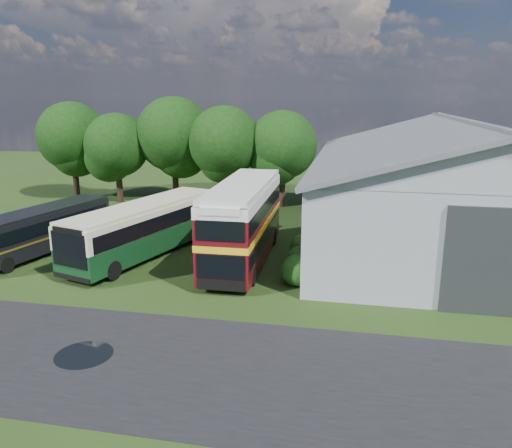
% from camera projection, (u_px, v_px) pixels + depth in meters
% --- Properties ---
extents(ground, '(120.00, 120.00, 0.00)m').
position_uv_depth(ground, '(152.00, 324.00, 21.66)').
color(ground, '#1C310F').
rests_on(ground, ground).
extents(asphalt_road, '(60.00, 8.00, 0.02)m').
position_uv_depth(asphalt_road, '(196.00, 368.00, 18.24)').
color(asphalt_road, black).
rests_on(asphalt_road, ground).
extents(puddle, '(2.20, 2.20, 0.01)m').
position_uv_depth(puddle, '(84.00, 355.00, 19.11)').
color(puddle, black).
rests_on(puddle, ground).
extents(storage_shed, '(18.80, 24.80, 8.15)m').
position_uv_depth(storage_shed, '(458.00, 181.00, 32.91)').
color(storage_shed, gray).
rests_on(storage_shed, ground).
extents(tree_left_a, '(6.46, 6.46, 9.12)m').
position_uv_depth(tree_left_a, '(72.00, 137.00, 46.89)').
color(tree_left_a, black).
rests_on(tree_left_a, ground).
extents(tree_left_b, '(5.78, 5.78, 8.16)m').
position_uv_depth(tree_left_b, '(117.00, 145.00, 45.13)').
color(tree_left_b, black).
rests_on(tree_left_b, ground).
extents(tree_mid, '(6.80, 6.80, 9.60)m').
position_uv_depth(tree_mid, '(174.00, 135.00, 45.18)').
color(tree_mid, black).
rests_on(tree_mid, ground).
extents(tree_right_a, '(6.26, 6.26, 8.83)m').
position_uv_depth(tree_right_a, '(224.00, 142.00, 43.39)').
color(tree_right_a, black).
rests_on(tree_right_a, ground).
extents(tree_right_b, '(5.98, 5.98, 8.45)m').
position_uv_depth(tree_right_b, '(282.00, 145.00, 43.26)').
color(tree_right_b, black).
rests_on(tree_right_b, ground).
extents(shrub_front, '(1.70, 1.70, 1.70)m').
position_uv_depth(shrub_front, '(297.00, 284.00, 26.28)').
color(shrub_front, '#194714').
rests_on(shrub_front, ground).
extents(shrub_mid, '(1.60, 1.60, 1.60)m').
position_uv_depth(shrub_mid, '(301.00, 271.00, 28.18)').
color(shrub_mid, '#194714').
rests_on(shrub_mid, ground).
extents(shrub_back, '(1.80, 1.80, 1.80)m').
position_uv_depth(shrub_back, '(305.00, 260.00, 30.08)').
color(shrub_back, '#194714').
rests_on(shrub_back, ground).
extents(bus_green_single, '(5.95, 12.19, 3.28)m').
position_uv_depth(bus_green_single, '(145.00, 228.00, 30.60)').
color(bus_green_single, black).
rests_on(bus_green_single, ground).
extents(bus_maroon_double, '(3.06, 11.16, 4.77)m').
position_uv_depth(bus_maroon_double, '(243.00, 223.00, 29.33)').
color(bus_maroon_double, black).
rests_on(bus_maroon_double, ground).
extents(bus_dark_single, '(4.49, 10.46, 2.81)m').
position_uv_depth(bus_dark_single, '(41.00, 230.00, 31.17)').
color(bus_dark_single, black).
rests_on(bus_dark_single, ground).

